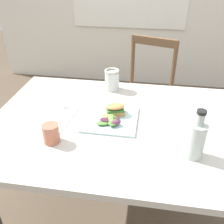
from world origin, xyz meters
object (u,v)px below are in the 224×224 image
fork_on_napkin (62,114)px  bottle_cold_brew (196,141)px  dining_table (114,144)px  sandwich_half_front (115,109)px  mason_jar_iced_tea (112,81)px  cup_extra_side (51,133)px  chair_wooden_far (145,95)px  plate_lunch (111,119)px

fork_on_napkin → bottle_cold_brew: (0.59, -0.20, 0.06)m
dining_table → bottle_cold_brew: size_ratio=5.72×
sandwich_half_front → fork_on_napkin: sandwich_half_front is taller
mason_jar_iced_tea → cup_extra_side: 0.54m
chair_wooden_far → plate_lunch: size_ratio=3.54×
bottle_cold_brew → mason_jar_iced_tea: size_ratio=1.70×
fork_on_napkin → mason_jar_iced_tea: bearing=58.1°
cup_extra_side → dining_table: bearing=38.8°
sandwich_half_front → bottle_cold_brew: size_ratio=0.49×
sandwich_half_front → cup_extra_side: cup_extra_side is taller
chair_wooden_far → sandwich_half_front: chair_wooden_far is taller
dining_table → plate_lunch: (-0.02, 0.01, 0.14)m
fork_on_napkin → mason_jar_iced_tea: 0.37m
chair_wooden_far → dining_table: bearing=-97.9°
plate_lunch → cup_extra_side: bearing=-137.1°
mason_jar_iced_tea → plate_lunch: bearing=-82.0°
plate_lunch → mason_jar_iced_tea: 0.32m
sandwich_half_front → mason_jar_iced_tea: size_ratio=0.84×
mason_jar_iced_tea → cup_extra_side: (-0.17, -0.51, -0.01)m
dining_table → mason_jar_iced_tea: size_ratio=9.76×
cup_extra_side → bottle_cold_brew: bearing=0.3°
chair_wooden_far → fork_on_napkin: size_ratio=4.69×
fork_on_napkin → cup_extra_side: (0.03, -0.20, 0.04)m
bottle_cold_brew → cup_extra_side: (-0.57, -0.00, -0.03)m
dining_table → fork_on_napkin: size_ratio=6.27×
fork_on_napkin → mason_jar_iced_tea: (0.19, 0.31, 0.05)m
dining_table → mason_jar_iced_tea: bearing=101.0°
bottle_cold_brew → fork_on_napkin: bearing=161.3°
chair_wooden_far → sandwich_half_front: (-0.12, -0.79, 0.33)m
plate_lunch → cup_extra_side: 0.29m
fork_on_napkin → cup_extra_side: cup_extra_side is taller
plate_lunch → cup_extra_side: size_ratio=2.97×
plate_lunch → cup_extra_side: cup_extra_side is taller
chair_wooden_far → cup_extra_side: 1.14m
chair_wooden_far → mason_jar_iced_tea: (-0.18, -0.51, 0.35)m
sandwich_half_front → chair_wooden_far: bearing=81.4°
dining_table → cup_extra_side: bearing=-141.2°
chair_wooden_far → bottle_cold_brew: bottle_cold_brew is taller
sandwich_half_front → bottle_cold_brew: bottle_cold_brew is taller
fork_on_napkin → cup_extra_side: bearing=-82.8°
chair_wooden_far → sandwich_half_front: size_ratio=8.70×
chair_wooden_far → bottle_cold_brew: size_ratio=4.28×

